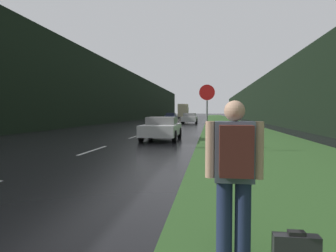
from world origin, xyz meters
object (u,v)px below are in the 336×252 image
(suitcase, at_px, (296,252))
(car_passing_near, at_px, (162,128))
(car_oncoming, at_px, (171,117))
(hitchhiker_with_backpack, at_px, (234,171))
(car_passing_far, at_px, (190,118))
(delivery_truck, at_px, (183,111))
(stop_sign, at_px, (207,111))

(suitcase, relative_size, car_passing_near, 0.11)
(car_passing_near, bearing_deg, car_oncoming, -83.47)
(suitcase, relative_size, car_oncoming, 0.10)
(hitchhiker_with_backpack, xyz_separation_m, car_passing_far, (-2.93, 37.16, -0.23))
(suitcase, bearing_deg, car_passing_far, 95.15)
(hitchhiker_with_backpack, distance_m, suitcase, 1.00)
(hitchhiker_with_backpack, height_order, car_passing_far, hitchhiker_with_backpack)
(car_oncoming, bearing_deg, hitchhiker_with_backpack, -81.91)
(hitchhiker_with_backpack, bearing_deg, delivery_truck, 95.12)
(car_passing_far, bearing_deg, stop_sign, 95.19)
(stop_sign, xyz_separation_m, suitcase, (0.97, -8.93, -1.41))
(car_passing_far, bearing_deg, hitchhiker_with_backpack, 94.51)
(car_passing_near, xyz_separation_m, car_passing_far, (0.00, 23.62, 0.07))
(hitchhiker_with_backpack, distance_m, car_passing_far, 37.27)
(suitcase, height_order, car_oncoming, car_oncoming)
(stop_sign, relative_size, car_passing_far, 0.63)
(suitcase, bearing_deg, stop_sign, 95.93)
(stop_sign, xyz_separation_m, car_passing_near, (-2.57, 4.62, -0.93))
(hitchhiker_with_backpack, relative_size, car_passing_near, 0.41)
(delivery_truck, bearing_deg, hitchhiker_with_backpack, -84.60)
(suitcase, distance_m, car_oncoming, 50.31)
(stop_sign, relative_size, car_oncoming, 0.60)
(car_passing_near, bearing_deg, hitchhiker_with_backpack, 102.21)
(stop_sign, relative_size, hitchhiker_with_backpack, 1.57)
(hitchhiker_with_backpack, bearing_deg, car_passing_near, 101.93)
(hitchhiker_with_backpack, distance_m, delivery_truck, 75.07)
(stop_sign, bearing_deg, delivery_truck, 95.82)
(car_passing_far, bearing_deg, suitcase, 95.44)
(stop_sign, distance_m, hitchhiker_with_backpack, 8.94)
(stop_sign, distance_m, car_passing_far, 28.38)
(hitchhiker_with_backpack, bearing_deg, stop_sign, 92.06)
(car_oncoming, bearing_deg, delivery_truck, 90.00)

